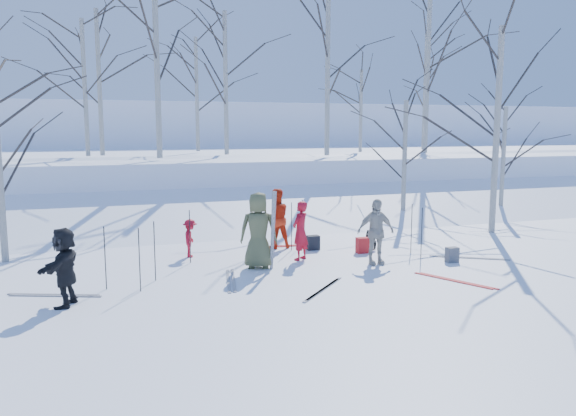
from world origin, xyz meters
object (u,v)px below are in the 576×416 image
object	(u,v)px
skier_grey_west	(64,267)
skier_redor_behind	(276,219)
backpack_dark	(313,243)
backpack_red	(362,245)
skier_red_north	(300,231)
skier_cream_east	(376,232)
dog	(371,240)
skier_olive_center	(258,230)
backpack_grey	(452,255)
skier_red_seated	(190,238)

from	to	relation	value
skier_grey_west	skier_redor_behind	bearing A→B (deg)	144.38
backpack_dark	backpack_red	bearing A→B (deg)	-35.26
skier_redor_behind	skier_grey_west	xyz separation A→B (m)	(-5.36, -3.68, -0.08)
backpack_red	skier_red_north	bearing A→B (deg)	-173.60
skier_red_north	skier_cream_east	bearing A→B (deg)	108.50
dog	backpack_red	xyz separation A→B (m)	(-0.48, -0.40, -0.04)
backpack_red	dog	bearing A→B (deg)	40.09
skier_olive_center	skier_grey_west	size ratio (longest dim) A/B	1.22
skier_olive_center	skier_grey_west	world-z (taller)	skier_olive_center
skier_redor_behind	skier_cream_east	size ratio (longest dim) A/B	1.03
skier_redor_behind	skier_cream_east	bearing A→B (deg)	124.97
dog	backpack_grey	world-z (taller)	dog
skier_red_seated	skier_cream_east	distance (m)	4.81
skier_grey_west	backpack_grey	bearing A→B (deg)	113.89
skier_red_north	skier_grey_west	world-z (taller)	skier_red_north
skier_redor_behind	backpack_grey	world-z (taller)	skier_redor_behind
skier_cream_east	backpack_dark	world-z (taller)	skier_cream_east
skier_red_seated	skier_cream_east	size ratio (longest dim) A/B	0.61
skier_red_seated	backpack_red	distance (m)	4.62
skier_grey_west	backpack_grey	distance (m)	9.10
backpack_grey	backpack_dark	xyz separation A→B (m)	(-2.80, 2.49, 0.01)
skier_cream_east	backpack_red	size ratio (longest dim) A/B	3.90
dog	skier_red_seated	bearing A→B (deg)	-15.40
dog	backpack_grey	distance (m)	2.41
skier_cream_east	dog	size ratio (longest dim) A/B	2.80
skier_olive_center	skier_grey_west	distance (m)	4.58
dog	skier_grey_west	bearing A→B (deg)	10.63
skier_red_north	skier_grey_west	xyz separation A→B (m)	(-5.52, -2.11, -0.00)
skier_red_north	skier_redor_behind	world-z (taller)	skier_redor_behind
skier_cream_east	backpack_grey	distance (m)	2.09
skier_olive_center	backpack_red	size ratio (longest dim) A/B	4.40
skier_olive_center	skier_red_north	bearing A→B (deg)	-140.32
skier_olive_center	skier_redor_behind	size ratio (longest dim) A/B	1.10
dog	skier_cream_east	bearing A→B (deg)	57.28
backpack_dark	backpack_grey	bearing A→B (deg)	-41.59
skier_grey_west	backpack_dark	world-z (taller)	skier_grey_west
dog	backpack_red	distance (m)	0.63
skier_cream_east	skier_grey_west	distance (m)	7.21
skier_olive_center	dog	world-z (taller)	skier_olive_center
dog	skier_redor_behind	bearing A→B (deg)	-29.33
skier_red_seated	backpack_red	world-z (taller)	skier_red_seated
skier_red_north	backpack_red	world-z (taller)	skier_red_north
skier_cream_east	dog	bearing A→B (deg)	69.19
skier_olive_center	backpack_grey	world-z (taller)	skier_olive_center
skier_red_north	skier_red_seated	world-z (taller)	skier_red_north
skier_olive_center	backpack_dark	distance (m)	2.58
backpack_red	backpack_grey	bearing A→B (deg)	-45.26
dog	backpack_grey	size ratio (longest dim) A/B	1.54
skier_red_north	backpack_red	distance (m)	1.96
skier_olive_center	skier_red_seated	size ratio (longest dim) A/B	1.84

